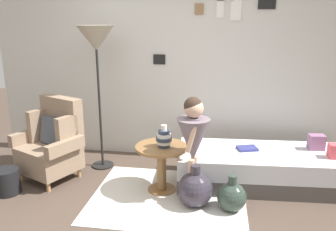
{
  "coord_description": "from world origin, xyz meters",
  "views": [
    {
      "loc": [
        0.7,
        -2.58,
        1.86
      ],
      "look_at": [
        0.15,
        0.95,
        0.85
      ],
      "focal_mm": 36.49,
      "sensor_mm": 36.0,
      "label": 1
    }
  ],
  "objects": [
    {
      "name": "person_child",
      "position": [
        0.45,
        0.69,
        0.72
      ],
      "size": [
        0.34,
        0.34,
        1.13
      ],
      "color": "#D8AD8E",
      "rests_on": "ground"
    },
    {
      "name": "side_table",
      "position": [
        0.09,
        0.84,
        0.38
      ],
      "size": [
        0.57,
        0.57,
        0.53
      ],
      "color": "olive",
      "rests_on": "ground"
    },
    {
      "name": "daybed",
      "position": [
        1.21,
        1.19,
        0.2
      ],
      "size": [
        1.94,
        0.9,
        0.4
      ],
      "color": "#4C4742",
      "rests_on": "ground"
    },
    {
      "name": "book_on_daybed",
      "position": [
        1.04,
        1.22,
        0.42
      ],
      "size": [
        0.26,
        0.22,
        0.03
      ],
      "primitive_type": "cube",
      "rotation": [
        0.0,
        0.0,
        0.3
      ],
      "color": "navy",
      "rests_on": "daybed"
    },
    {
      "name": "vase_striped",
      "position": [
        0.13,
        0.82,
        0.63
      ],
      "size": [
        0.17,
        0.17,
        0.25
      ],
      "color": "#2D384C",
      "rests_on": "side_table"
    },
    {
      "name": "pillow_mid",
      "position": [
        1.83,
        1.35,
        0.49
      ],
      "size": [
        0.19,
        0.14,
        0.18
      ],
      "primitive_type": "cube",
      "rotation": [
        0.0,
        0.0,
        0.1
      ],
      "color": "gray",
      "rests_on": "daybed"
    },
    {
      "name": "demijohn_near",
      "position": [
        0.49,
        0.58,
        0.19
      ],
      "size": [
        0.36,
        0.36,
        0.45
      ],
      "color": "#332D38",
      "rests_on": "ground"
    },
    {
      "name": "demijohn_far",
      "position": [
        0.86,
        0.54,
        0.15
      ],
      "size": [
        0.29,
        0.29,
        0.38
      ],
      "color": "#2D3D33",
      "rests_on": "ground"
    },
    {
      "name": "armchair",
      "position": [
        -1.25,
        0.99,
        0.44
      ],
      "size": [
        0.89,
        0.8,
        0.97
      ],
      "color": "tan",
      "rests_on": "ground"
    },
    {
      "name": "gallery_wall",
      "position": [
        0.0,
        1.95,
        1.3
      ],
      "size": [
        4.8,
        0.12,
        2.6
      ],
      "color": "beige",
      "rests_on": "ground"
    },
    {
      "name": "magazine_basket",
      "position": [
        -1.58,
        0.52,
        0.14
      ],
      "size": [
        0.28,
        0.28,
        0.28
      ],
      "primitive_type": "cylinder",
      "color": "black",
      "rests_on": "ground"
    },
    {
      "name": "floor_lamp",
      "position": [
        -0.79,
        1.38,
        1.58
      ],
      "size": [
        0.45,
        0.45,
        1.79
      ],
      "color": "black",
      "rests_on": "ground"
    },
    {
      "name": "rug",
      "position": [
        0.19,
        0.69,
        0.01
      ],
      "size": [
        1.64,
        1.34,
        0.01
      ],
      "primitive_type": "cube",
      "color": "silver",
      "rests_on": "ground"
    }
  ]
}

